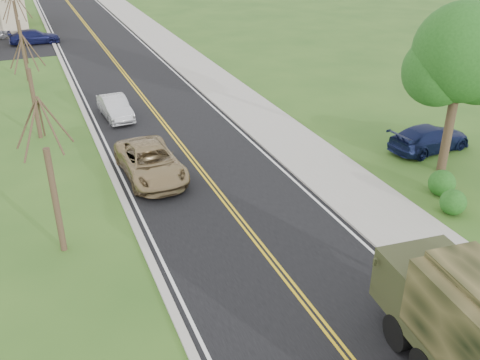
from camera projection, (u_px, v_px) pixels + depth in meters
road at (109, 54)px, 47.37m from camera, size 8.00×120.00×0.01m
curb_right at (154, 49)px, 48.76m from camera, size 0.30×120.00×0.12m
sidewalk_right at (173, 47)px, 49.36m from camera, size 3.20×120.00×0.10m
curb_left at (60, 58)px, 45.94m from camera, size 0.30×120.00×0.10m
leafy_tree at (462, 60)px, 23.93m from camera, size 4.83×4.50×8.10m
bare_tree_a at (53, 189)px, 19.12m from camera, size 1.93×2.26×6.08m
bare_tree_b at (33, 95)px, 29.06m from camera, size 1.83×2.14×5.73m
bare_tree_c at (22, 43)px, 38.80m from camera, size 2.04×2.39×6.42m
bare_tree_d at (17, 18)px, 48.77m from camera, size 1.88×2.20×5.91m
suv_champagne at (151, 162)px, 25.47m from camera, size 2.73×5.59×1.53m
sedan_silver at (115, 108)px, 32.69m from camera, size 1.69×4.14×1.33m
pickup_navy at (430, 138)px, 28.31m from camera, size 4.93×2.40×1.38m
lot_car_navy at (34, 37)px, 50.51m from camera, size 4.63×1.98×1.33m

